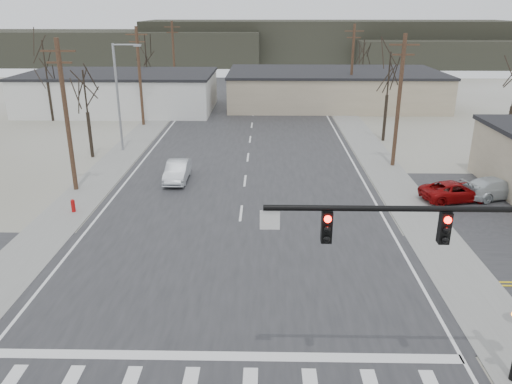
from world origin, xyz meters
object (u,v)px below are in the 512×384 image
fire_hydrant (73,206)px  car_parked_silver (495,188)px  car_far_a (305,99)px  sedan_crossing (177,171)px  car_parked_red (455,191)px  car_far_b (240,90)px  traffic_signal_mast (477,256)px

fire_hydrant → car_parked_silver: 26.83m
car_far_a → sedan_crossing: bearing=76.6°
car_far_a → car_parked_red: size_ratio=1.18×
sedan_crossing → car_far_a: (11.29, 29.48, 0.07)m
sedan_crossing → car_parked_red: (18.50, -3.57, -0.09)m
sedan_crossing → car_far_b: 37.71m
car_far_a → car_parked_silver: bearing=114.7°
traffic_signal_mast → car_far_b: bearing=100.0°
traffic_signal_mast → fire_hydrant: 23.39m
car_far_a → car_far_b: bearing=-35.5°
fire_hydrant → car_parked_red: 23.99m
fire_hydrant → car_parked_red: car_parked_red is taller
traffic_signal_mast → car_far_a: bearing=91.7°
sedan_crossing → car_far_b: sedan_crossing is taller
car_parked_red → car_far_a: bearing=-1.2°
fire_hydrant → car_parked_red: bearing=5.8°
car_far_b → car_parked_silver: car_far_b is taller
fire_hydrant → sedan_crossing: size_ratio=0.20×
traffic_signal_mast → car_parked_silver: size_ratio=1.94×
car_far_b → car_parked_red: car_far_b is taller
car_far_b → car_parked_silver: (18.74, -40.62, -0.03)m
traffic_signal_mast → car_far_b: traffic_signal_mast is taller
sedan_crossing → car_parked_red: size_ratio=0.95×
fire_hydrant → car_parked_silver: car_parked_silver is taller
traffic_signal_mast → sedan_crossing: size_ratio=2.11×
fire_hydrant → car_far_a: car_far_a is taller
sedan_crossing → car_parked_silver: 21.51m
sedan_crossing → car_parked_silver: (21.30, -3.00, -0.04)m
sedan_crossing → car_far_a: car_far_a is taller
car_far_a → car_parked_red: bearing=109.9°
car_parked_red → car_parked_silver: (2.80, 0.57, 0.05)m
car_parked_red → car_far_b: bearing=7.7°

